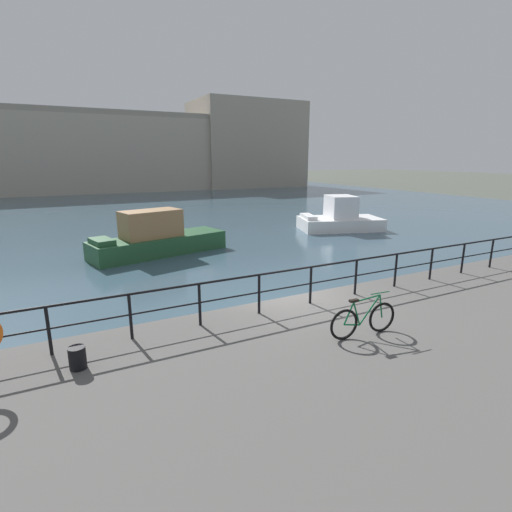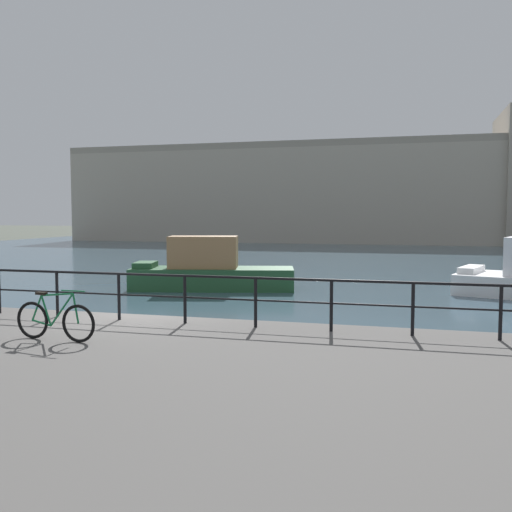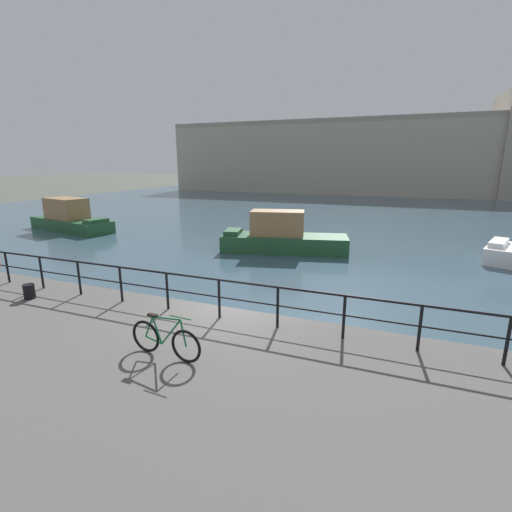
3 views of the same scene
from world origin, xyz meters
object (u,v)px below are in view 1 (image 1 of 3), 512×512
(harbor_building, at_px, (144,152))
(moored_harbor_tender, at_px, (156,239))
(parked_bicycle, at_px, (363,320))
(mooring_bollard, at_px, (77,358))
(moored_red_daysailer, at_px, (340,219))

(harbor_building, height_order, moored_harbor_tender, harbor_building)
(parked_bicycle, bearing_deg, harbor_building, 87.00)
(harbor_building, bearing_deg, mooring_bollard, -103.15)
(harbor_building, xyz_separation_m, moored_harbor_tender, (-8.30, -42.02, -4.74))
(moored_harbor_tender, relative_size, moored_red_daysailer, 1.19)
(harbor_building, relative_size, moored_red_daysailer, 10.85)
(parked_bicycle, relative_size, mooring_bollard, 4.02)
(moored_harbor_tender, relative_size, parked_bicycle, 3.96)
(mooring_bollard, bearing_deg, moored_red_daysailer, 37.54)
(harbor_building, distance_m, moored_harbor_tender, 43.09)
(moored_harbor_tender, distance_m, moored_red_daysailer, 12.62)
(moored_harbor_tender, height_order, mooring_bollard, moored_harbor_tender)
(moored_red_daysailer, relative_size, parked_bicycle, 3.34)
(parked_bicycle, bearing_deg, moored_red_daysailer, 56.55)
(moored_harbor_tender, bearing_deg, parked_bicycle, 83.58)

